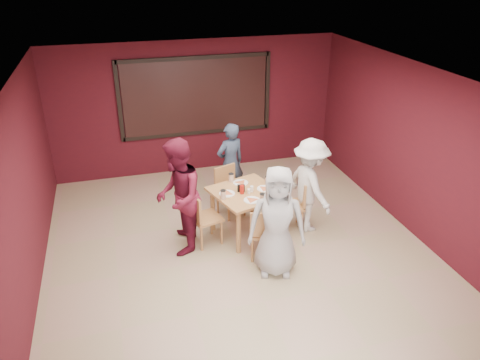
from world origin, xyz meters
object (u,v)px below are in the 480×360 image
object	(u,v)px
chair_front	(264,231)
diner_left	(178,197)
chair_left	(202,216)
diner_back	(230,163)
chair_right	(295,202)
diner_front	(277,222)
chair_back	(229,188)
diner_right	(310,186)
dining_table	(246,197)

from	to	relation	value
chair_front	diner_left	xyz separation A→B (m)	(-1.19, 0.64, 0.43)
chair_front	chair_left	world-z (taller)	chair_left
chair_front	diner_back	size ratio (longest dim) A/B	0.57
chair_front	diner_back	bearing A→B (deg)	90.06
chair_front	chair_right	world-z (taller)	chair_right
diner_front	chair_right	bearing A→B (deg)	73.70
chair_right	diner_left	bearing A→B (deg)	-177.45
chair_back	chair_right	world-z (taller)	chair_right
chair_right	diner_front	world-z (taller)	diner_front
diner_back	diner_left	xyz separation A→B (m)	(-1.19, -1.36, 0.15)
diner_front	diner_right	bearing A→B (deg)	64.14
chair_left	diner_right	world-z (taller)	diner_right
chair_back	diner_left	world-z (taller)	diner_left
chair_front	diner_right	distance (m)	1.27
dining_table	chair_back	xyz separation A→B (m)	(-0.10, 0.77, -0.19)
chair_right	diner_right	size ratio (longest dim) A/B	0.56
chair_back	chair_right	xyz separation A→B (m)	(0.95, -0.82, 0.01)
chair_front	chair_back	world-z (taller)	chair_back
diner_back	diner_left	world-z (taller)	diner_left
chair_front	chair_right	xyz separation A→B (m)	(0.79, 0.73, 0.01)
chair_right	chair_front	bearing A→B (deg)	-137.55
dining_table	diner_right	size ratio (longest dim) A/B	0.78
chair_left	diner_front	size ratio (longest dim) A/B	0.55
chair_right	diner_right	xyz separation A→B (m)	(0.24, -0.06, 0.30)
diner_right	chair_back	bearing A→B (deg)	43.49
chair_front	diner_left	world-z (taller)	diner_left
chair_left	diner_left	size ratio (longest dim) A/B	0.50
diner_back	diner_right	xyz separation A→B (m)	(1.03, -1.34, 0.04)
chair_left	diner_back	size ratio (longest dim) A/B	0.59
chair_right	diner_front	distance (m)	1.33
chair_front	chair_back	xyz separation A→B (m)	(-0.16, 1.54, 0.01)
chair_back	diner_right	distance (m)	1.51
diner_back	diner_right	distance (m)	1.69
chair_front	diner_right	xyz separation A→B (m)	(1.03, 0.66, 0.32)
chair_left	chair_right	bearing A→B (deg)	1.79
chair_back	chair_right	bearing A→B (deg)	-40.63
diner_front	diner_right	world-z (taller)	diner_front
diner_front	diner_left	bearing A→B (deg)	159.88
dining_table	chair_front	bearing A→B (deg)	-85.75
diner_left	diner_right	bearing A→B (deg)	102.65
chair_back	diner_back	xyz separation A→B (m)	(0.16, 0.46, 0.27)
diner_back	chair_right	bearing A→B (deg)	104.11
chair_right	diner_back	distance (m)	1.53
diner_front	diner_left	distance (m)	1.60
diner_front	diner_back	bearing A→B (deg)	109.53
dining_table	chair_left	xyz separation A→B (m)	(-0.77, -0.10, -0.18)
dining_table	chair_right	bearing A→B (deg)	-3.24
chair_back	diner_left	size ratio (longest dim) A/B	0.48
diner_back	diner_right	world-z (taller)	diner_right
dining_table	chair_right	xyz separation A→B (m)	(0.85, -0.05, -0.19)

